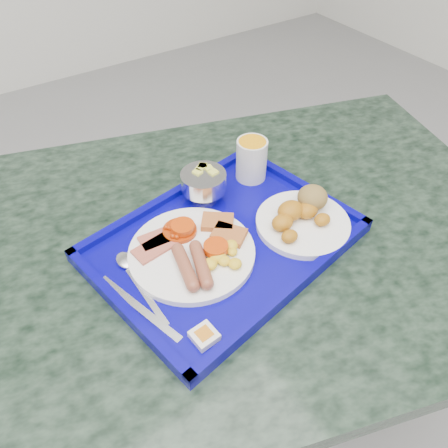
% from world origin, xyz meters
% --- Properties ---
extents(table, '(1.37, 1.10, 0.74)m').
position_xyz_m(table, '(0.45, 0.58, 0.55)').
color(table, slate).
rests_on(table, floor).
extents(tray, '(0.51, 0.42, 0.03)m').
position_xyz_m(tray, '(0.43, 0.56, 0.75)').
color(tray, '#070286').
rests_on(tray, table).
extents(main_plate, '(0.22, 0.22, 0.03)m').
position_xyz_m(main_plate, '(0.36, 0.56, 0.77)').
color(main_plate, white).
rests_on(main_plate, tray).
extents(bread_plate, '(0.18, 0.18, 0.06)m').
position_xyz_m(bread_plate, '(0.58, 0.52, 0.78)').
color(bread_plate, white).
rests_on(bread_plate, tray).
extents(fruit_bowl, '(0.09, 0.09, 0.06)m').
position_xyz_m(fruit_bowl, '(0.46, 0.68, 0.80)').
color(fruit_bowl, silver).
rests_on(fruit_bowl, tray).
extents(juice_cup, '(0.06, 0.06, 0.09)m').
position_xyz_m(juice_cup, '(0.58, 0.69, 0.81)').
color(juice_cup, silver).
rests_on(juice_cup, tray).
extents(spoon, '(0.03, 0.18, 0.01)m').
position_xyz_m(spoon, '(0.25, 0.59, 0.76)').
color(spoon, silver).
rests_on(spoon, tray).
extents(knife, '(0.06, 0.18, 0.00)m').
position_xyz_m(knife, '(0.23, 0.51, 0.76)').
color(knife, silver).
rests_on(knife, tray).
extents(jam_packet, '(0.04, 0.04, 0.01)m').
position_xyz_m(jam_packet, '(0.29, 0.41, 0.77)').
color(jam_packet, white).
rests_on(jam_packet, tray).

